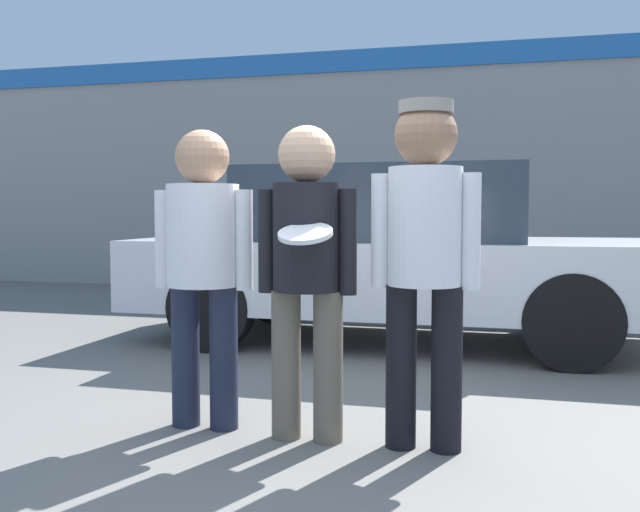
# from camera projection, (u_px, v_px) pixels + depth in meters

# --- Properties ---
(ground_plane) EXTENTS (56.00, 56.00, 0.00)m
(ground_plane) POSITION_uv_depth(u_px,v_px,m) (325.00, 448.00, 3.48)
(ground_plane) COLOR #66635E
(storefront_building) EXTENTS (24.00, 0.22, 3.43)m
(storefront_building) POSITION_uv_depth(u_px,v_px,m) (446.00, 169.00, 9.91)
(storefront_building) COLOR gray
(storefront_building) RESTS_ON ground
(person_left) EXTENTS (0.55, 0.38, 1.58)m
(person_left) POSITION_uv_depth(u_px,v_px,m) (203.00, 252.00, 3.77)
(person_left) COLOR #1E2338
(person_left) RESTS_ON ground
(person_middle_with_frisbee) EXTENTS (0.51, 0.54, 1.58)m
(person_middle_with_frisbee) POSITION_uv_depth(u_px,v_px,m) (307.00, 257.00, 3.56)
(person_middle_with_frisbee) COLOR #665B4C
(person_middle_with_frisbee) RESTS_ON ground
(person_right) EXTENTS (0.52, 0.35, 1.68)m
(person_right) POSITION_uv_depth(u_px,v_px,m) (425.00, 242.00, 3.41)
(person_right) COLOR black
(person_right) RESTS_ON ground
(parked_car_near) EXTENTS (4.55, 1.86, 1.53)m
(parked_car_near) POSITION_uv_depth(u_px,v_px,m) (393.00, 254.00, 6.28)
(parked_car_near) COLOR silver
(parked_car_near) RESTS_ON ground
(shrub) EXTENTS (0.91, 0.91, 0.91)m
(shrub) POSITION_uv_depth(u_px,v_px,m) (270.00, 261.00, 9.97)
(shrub) COLOR #285B2D
(shrub) RESTS_ON ground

